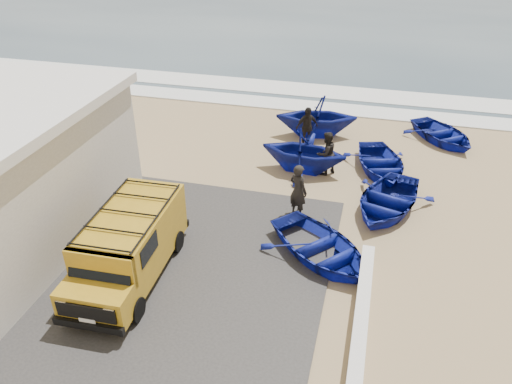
# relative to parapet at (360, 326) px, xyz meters

# --- Properties ---
(ground) EXTENTS (160.00, 160.00, 0.00)m
(ground) POSITION_rel_parapet_xyz_m (-5.00, 3.00, -0.28)
(ground) COLOR tan
(slab) EXTENTS (12.00, 10.00, 0.05)m
(slab) POSITION_rel_parapet_xyz_m (-7.00, 1.00, -0.25)
(slab) COLOR #3C3A37
(slab) RESTS_ON ground
(surf_line) EXTENTS (180.00, 1.60, 0.06)m
(surf_line) POSITION_rel_parapet_xyz_m (-5.00, 15.00, -0.25)
(surf_line) COLOR white
(surf_line) RESTS_ON ground
(surf_wash) EXTENTS (180.00, 2.20, 0.04)m
(surf_wash) POSITION_rel_parapet_xyz_m (-5.00, 17.50, -0.26)
(surf_wash) COLOR white
(surf_wash) RESTS_ON ground
(parapet) EXTENTS (0.35, 6.00, 0.55)m
(parapet) POSITION_rel_parapet_xyz_m (0.00, 0.00, 0.00)
(parapet) COLOR silver
(parapet) RESTS_ON ground
(van) EXTENTS (2.05, 4.77, 2.02)m
(van) POSITION_rel_parapet_xyz_m (-6.48, 0.67, 0.81)
(van) COLOR #BC8D1C
(van) RESTS_ON ground
(boat_near_left) EXTENTS (4.65, 4.56, 0.79)m
(boat_near_left) POSITION_rel_parapet_xyz_m (-1.37, 2.76, 0.12)
(boat_near_left) COLOR navy
(boat_near_left) RESTS_ON ground
(boat_near_right) EXTENTS (3.71, 4.45, 0.79)m
(boat_near_right) POSITION_rel_parapet_xyz_m (0.44, 5.98, 0.12)
(boat_near_right) COLOR navy
(boat_near_right) RESTS_ON ground
(boat_mid_left) EXTENTS (3.61, 3.20, 1.76)m
(boat_mid_left) POSITION_rel_parapet_xyz_m (-2.85, 8.10, 0.61)
(boat_mid_left) COLOR navy
(boat_mid_left) RESTS_ON ground
(boat_mid_right) EXTENTS (3.45, 4.14, 0.74)m
(boat_mid_right) POSITION_rel_parapet_xyz_m (0.11, 8.81, 0.09)
(boat_mid_right) COLOR navy
(boat_mid_right) RESTS_ON ground
(boat_far_left) EXTENTS (4.08, 3.68, 1.89)m
(boat_far_left) POSITION_rel_parapet_xyz_m (-2.87, 11.56, 0.67)
(boat_far_left) COLOR navy
(boat_far_left) RESTS_ON ground
(boat_far_right) EXTENTS (4.04, 4.26, 0.72)m
(boat_far_right) POSITION_rel_parapet_xyz_m (2.64, 12.35, 0.08)
(boat_far_right) COLOR navy
(boat_far_right) RESTS_ON ground
(fisherman_front) EXTENTS (0.84, 0.77, 1.93)m
(fisherman_front) POSITION_rel_parapet_xyz_m (-2.48, 4.90, 0.69)
(fisherman_front) COLOR black
(fisherman_front) RESTS_ON ground
(fisherman_middle) EXTENTS (1.07, 1.07, 1.75)m
(fisherman_middle) POSITION_rel_parapet_xyz_m (-1.97, 8.10, 0.60)
(fisherman_middle) COLOR black
(fisherman_middle) RESTS_ON ground
(fisherman_back) EXTENTS (1.09, 0.99, 1.79)m
(fisherman_back) POSITION_rel_parapet_xyz_m (-3.10, 10.36, 0.62)
(fisherman_back) COLOR black
(fisherman_back) RESTS_ON ground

